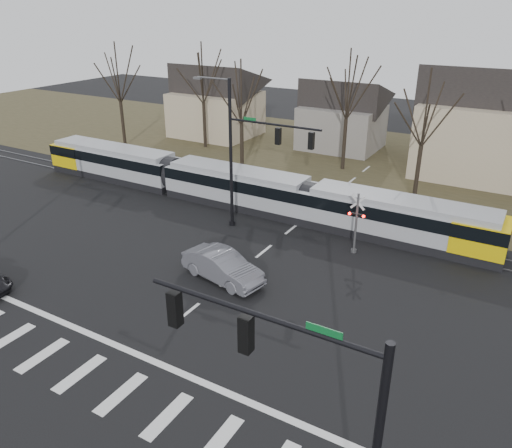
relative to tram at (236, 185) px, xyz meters
The scene contains 15 objects.
ground 17.11m from the tram, 69.90° to the right, with size 140.00×140.00×0.00m, color black.
grass_verge 17.11m from the tram, 69.90° to the left, with size 140.00×28.00×0.01m, color #38331E.
crosswalk 20.90m from the tram, 73.69° to the right, with size 27.00×2.60×0.01m.
stop_line 18.81m from the tram, 71.80° to the right, with size 28.00×0.35×0.01m, color silver.
lane_dashes 6.07m from the tram, ahead, with size 0.18×30.00×0.01m.
rail_pair 6.07m from the tram, ahead, with size 90.00×1.52×0.06m.
tram is the anchor object (origin of this frame).
sedan 11.68m from the tram, 61.60° to the right, with size 5.42×2.80×1.70m, color slate.
signal_pole_near_right 27.42m from the tram, 54.03° to the right, with size 6.72×0.44×8.00m.
signal_pole_far 6.39m from the tram, 45.44° to the right, with size 9.28×0.44×10.20m.
rail_crossing_signal 11.32m from the tram, 16.46° to the right, with size 1.08×0.36×4.00m.
tree_row 13.16m from the tram, 51.85° to the left, with size 59.20×7.20×10.00m.
house_a 23.07m from the tram, 128.16° to the left, with size 9.72×8.64×8.60m.
house_b 20.16m from the tram, 87.56° to the left, with size 8.64×7.56×7.65m.
house_c 22.86m from the tram, 48.85° to the left, with size 10.80×8.64×10.10m.
Camera 1 is at (13.85, -14.84, 14.55)m, focal length 35.00 mm.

